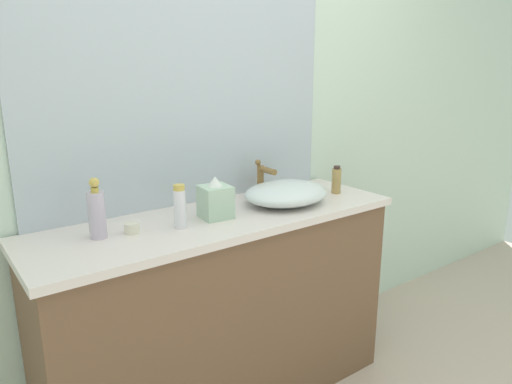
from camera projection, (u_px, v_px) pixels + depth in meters
bathroom_wall_rear at (207, 112)px, 2.17m from camera, size 6.00×0.06×2.60m
vanity_counter at (223, 312)px, 2.10m from camera, size 1.60×0.50×0.90m
wall_mirror_panel at (187, 74)px, 2.03m from camera, size 1.46×0.01×1.15m
sink_basin at (286, 193)px, 2.14m from camera, size 0.40×0.33×0.10m
faucet at (262, 176)px, 2.26m from camera, size 0.03×0.14×0.17m
soap_dispenser at (97, 212)px, 1.70m from camera, size 0.06×0.06×0.23m
lotion_bottle at (180, 207)px, 1.81m from camera, size 0.05×0.05×0.17m
perfume_bottle at (336, 180)px, 2.31m from camera, size 0.05×0.05×0.14m
tissue_box at (215, 200)px, 1.94m from camera, size 0.13×0.13×0.17m
candle_jar at (132, 228)px, 1.77m from camera, size 0.06×0.06×0.04m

